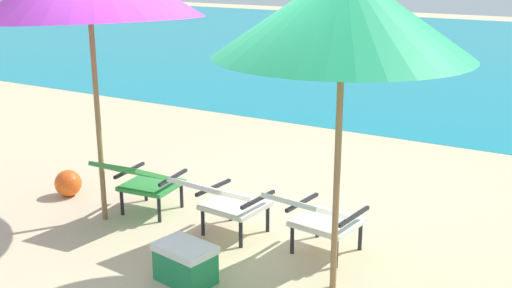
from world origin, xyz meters
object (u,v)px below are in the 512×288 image
at_px(lounge_chair_right, 317,215).
at_px(cooler_box, 185,263).
at_px(lounge_chair_left, 141,179).
at_px(lounge_chair_center, 223,199).
at_px(beach_ball, 68,183).
at_px(beach_umbrella_right, 343,12).

relative_size(lounge_chair_right, cooler_box, 1.79).
xyz_separation_m(lounge_chair_left, lounge_chair_center, (0.99, -0.03, 0.00)).
bearing_deg(lounge_chair_left, beach_ball, 177.60).
xyz_separation_m(beach_umbrella_right, cooler_box, (-1.05, -0.51, -1.97)).
height_order(beach_ball, cooler_box, cooler_box).
distance_m(lounge_chair_left, cooler_box, 1.43).
distance_m(lounge_chair_center, lounge_chair_right, 0.89).
bearing_deg(beach_ball, beach_umbrella_right, -6.45).
bearing_deg(beach_umbrella_right, cooler_box, -154.37).
height_order(lounge_chair_right, beach_ball, lounge_chair_right).
bearing_deg(beach_ball, lounge_chair_left, -2.40).
bearing_deg(cooler_box, lounge_chair_center, 101.25).
height_order(lounge_chair_right, beach_umbrella_right, beach_umbrella_right).
bearing_deg(lounge_chair_center, beach_ball, 177.94).
height_order(beach_umbrella_right, cooler_box, beach_umbrella_right).
bearing_deg(beach_umbrella_right, beach_ball, 173.55).
xyz_separation_m(lounge_chair_right, beach_ball, (-2.94, -0.01, -0.26)).
distance_m(beach_umbrella_right, cooler_box, 2.29).
height_order(lounge_chair_center, beach_umbrella_right, beach_umbrella_right).
height_order(lounge_chair_center, beach_ball, lounge_chair_center).
xyz_separation_m(lounge_chair_left, cooler_box, (1.14, -0.83, -0.24)).
bearing_deg(beach_umbrella_right, lounge_chair_left, 171.60).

